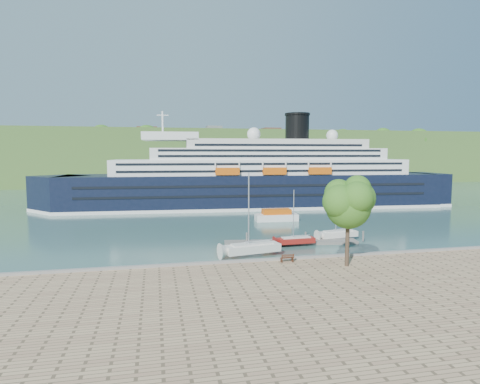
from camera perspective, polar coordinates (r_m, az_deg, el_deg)
ground at (r=49.83m, az=8.63°, el=-10.42°), size 400.00×400.00×0.00m
far_hillside at (r=190.57m, az=-6.91°, el=4.98°), size 400.00×50.00×24.00m
quay_coping at (r=49.35m, az=8.73°, el=-9.19°), size 220.00×0.50×0.30m
cruise_ship at (r=100.93m, az=1.96°, el=4.53°), size 106.83×22.23×23.82m
park_bench at (r=47.63m, az=6.70°, el=-9.24°), size 1.66×0.73×1.05m
promenade_tree at (r=46.25m, az=15.10°, el=-3.52°), size 6.66×6.66×11.03m
floating_pontoon at (r=61.59m, az=7.26°, el=-7.10°), size 20.27×5.29×0.45m
sailboat_white_near at (r=52.79m, az=1.82°, el=-3.53°), size 8.53×3.82×10.65m
sailboat_red at (r=59.57m, az=8.00°, el=-3.86°), size 6.23×1.99×7.96m
sailboat_white_far at (r=64.92m, az=13.87°, el=-2.76°), size 7.13×2.93×8.94m
tender_launch at (r=81.65m, az=5.20°, el=-3.27°), size 8.80×3.33×2.40m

